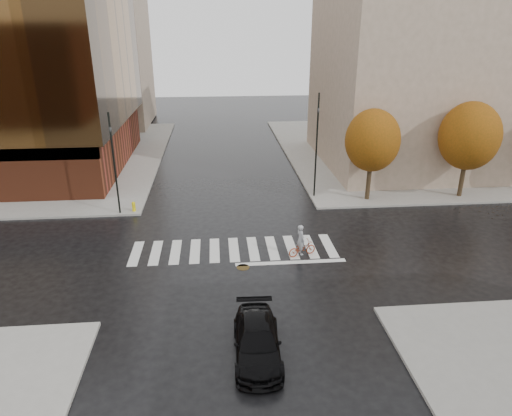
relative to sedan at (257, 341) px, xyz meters
The scene contains 14 objects.
ground 8.52m from the sedan, 93.38° to the left, with size 120.00×120.00×0.00m, color black.
sidewalk_nw 36.49m from the sedan, 126.11° to the left, with size 30.00×30.00×0.15m, color gray.
sidewalk_ne 35.91m from the sedan, 55.18° to the left, with size 30.00×30.00×0.15m, color gray.
crosswalk 9.01m from the sedan, 93.19° to the left, with size 12.00×3.00×0.01m, color silver.
building_ne_tan 31.52m from the sedan, 57.07° to the left, with size 16.00×16.00×18.00m, color gray.
building_nw_far 49.30m from the sedan, 109.94° to the left, with size 14.00×12.00×20.00m, color gray.
tree_ne_a 18.89m from the sedan, 59.11° to the left, with size 3.80×3.80×6.50m.
tree_ne_b 23.24m from the sedan, 43.90° to the left, with size 4.20×4.20×6.89m.
sedan is the anchor object (origin of this frame).
cyclist 8.55m from the sedan, 68.05° to the left, with size 1.72×1.04×1.84m.
traffic_light_nw 17.08m from the sedan, 118.13° to the left, with size 0.18×0.15×6.74m.
traffic_light_ne 18.23m from the sedan, 71.02° to the left, with size 0.19×0.22×7.46m.
fire_hydrant 16.53m from the sedan, 115.05° to the left, with size 0.25×0.25×0.69m.
manhole 6.91m from the sedan, 90.91° to the left, with size 0.69×0.69×0.01m, color #503D1C.
Camera 1 is at (-0.83, -22.74, 11.95)m, focal length 32.00 mm.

